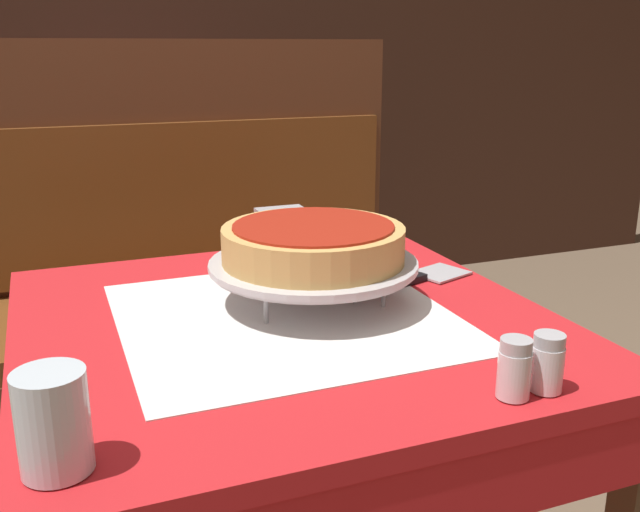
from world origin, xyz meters
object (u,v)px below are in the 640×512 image
(water_glass_near, at_px, (53,422))
(salt_shaker, at_px, (514,369))
(napkin_holder, at_px, (280,229))
(booth_bench, at_px, (191,343))
(dining_table_front, at_px, (286,368))
(pizza_pan_stand, at_px, (313,266))
(deep_dish_pizza, at_px, (313,243))
(pepper_shaker, at_px, (547,363))
(dining_table_rear, at_px, (137,192))
(pizza_server, at_px, (410,281))
(condiment_caddy, at_px, (127,158))

(water_glass_near, xyz_separation_m, salt_shaker, (0.53, -0.04, -0.02))
(napkin_holder, bearing_deg, booth_bench, 101.11)
(dining_table_front, height_order, pizza_pan_stand, pizza_pan_stand)
(deep_dish_pizza, distance_m, water_glass_near, 0.56)
(pizza_pan_stand, relative_size, pepper_shaker, 4.62)
(dining_table_front, height_order, deep_dish_pizza, deep_dish_pizza)
(dining_table_front, relative_size, dining_table_rear, 1.12)
(deep_dish_pizza, bearing_deg, salt_shaker, -74.93)
(salt_shaker, bearing_deg, pizza_server, 78.03)
(booth_bench, height_order, deep_dish_pizza, booth_bench)
(dining_table_rear, xyz_separation_m, water_glass_near, (-0.34, -1.99, 0.16))
(dining_table_front, bearing_deg, dining_table_rear, 90.56)
(napkin_holder, bearing_deg, pizza_pan_stand, -98.90)
(booth_bench, xyz_separation_m, deep_dish_pizza, (0.05, -0.86, 0.51))
(salt_shaker, relative_size, pepper_shaker, 1.02)
(napkin_holder, bearing_deg, deep_dish_pizza, -98.90)
(water_glass_near, bearing_deg, pizza_pan_stand, 41.10)
(booth_bench, distance_m, deep_dish_pizza, 1.00)
(pizza_server, bearing_deg, deep_dish_pizza, -171.08)
(dining_table_rear, distance_m, salt_shaker, 2.04)
(dining_table_front, relative_size, condiment_caddy, 5.56)
(deep_dish_pizza, relative_size, napkin_holder, 3.01)
(deep_dish_pizza, distance_m, pepper_shaker, 0.44)
(pizza_pan_stand, relative_size, napkin_holder, 3.46)
(pizza_pan_stand, relative_size, water_glass_near, 3.20)
(pizza_pan_stand, height_order, pepper_shaker, pepper_shaker)
(dining_table_rear, relative_size, deep_dish_pizza, 2.46)
(dining_table_front, relative_size, pizza_server, 2.93)
(salt_shaker, height_order, napkin_holder, napkin_holder)
(dining_table_front, bearing_deg, booth_bench, 89.26)
(pizza_server, bearing_deg, salt_shaker, -101.97)
(dining_table_rear, bearing_deg, condiment_caddy, -129.60)
(booth_bench, distance_m, napkin_holder, 0.70)
(salt_shaker, xyz_separation_m, pepper_shaker, (0.05, 0.00, -0.00))
(dining_table_front, bearing_deg, pepper_shaker, -58.50)
(water_glass_near, bearing_deg, booth_bench, 73.33)
(booth_bench, distance_m, salt_shaker, 1.34)
(salt_shaker, height_order, pepper_shaker, salt_shaker)
(dining_table_rear, height_order, pizza_server, pizza_server)
(dining_table_rear, height_order, salt_shaker, salt_shaker)
(dining_table_front, distance_m, booth_bench, 0.95)
(dining_table_rear, distance_m, water_glass_near, 2.03)
(deep_dish_pizza, bearing_deg, booth_bench, 93.49)
(booth_bench, height_order, pizza_pan_stand, booth_bench)
(dining_table_front, xyz_separation_m, water_glass_near, (-0.35, -0.32, 0.15))
(pizza_server, height_order, pepper_shaker, pepper_shaker)
(dining_table_rear, xyz_separation_m, napkin_holder, (0.13, -1.30, 0.15))
(water_glass_near, relative_size, pepper_shaker, 1.44)
(salt_shaker, relative_size, condiment_caddy, 0.51)
(dining_table_rear, relative_size, condiment_caddy, 4.97)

